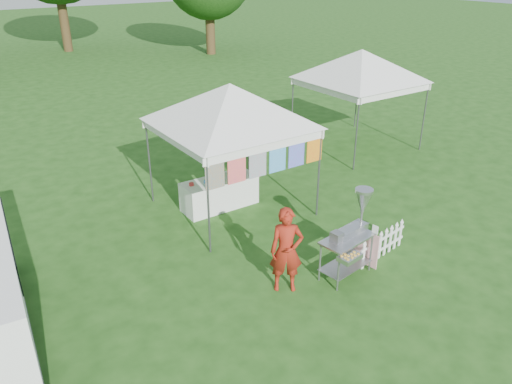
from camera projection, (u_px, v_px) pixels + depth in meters
ground at (331, 278)px, 9.36m from camera, size 120.00×120.00×0.00m
canopy_main at (230, 84)px, 10.68m from camera, size 4.24×4.24×3.45m
canopy_right at (362, 49)px, 14.62m from camera, size 4.24×4.24×3.45m
donut_cart at (354, 228)px, 9.13m from camera, size 1.19×0.95×1.64m
vendor at (286, 250)px, 8.72m from camera, size 0.70×0.64×1.61m
picket_fence at (383, 244)px, 9.89m from camera, size 1.43×0.23×0.56m
display_table at (220, 193)px, 11.87m from camera, size 1.80×0.70×0.71m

